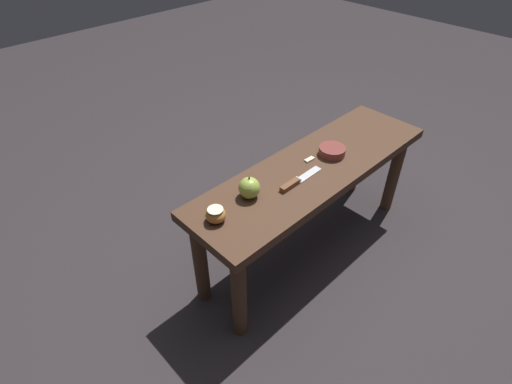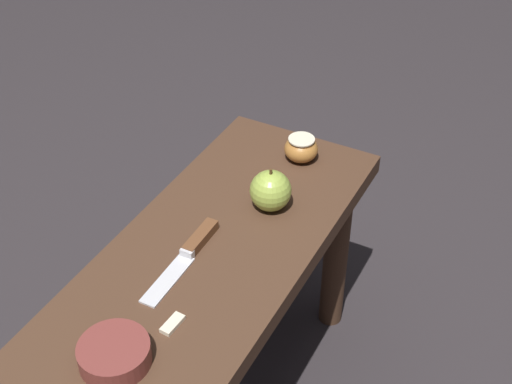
{
  "view_description": "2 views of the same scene",
  "coord_description": "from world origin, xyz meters",
  "px_view_note": "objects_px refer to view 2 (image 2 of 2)",
  "views": [
    {
      "loc": [
        -1.12,
        -0.81,
        1.45
      ],
      "look_at": [
        -0.33,
        0.01,
        0.52
      ],
      "focal_mm": 28.0,
      "sensor_mm": 36.0,
      "label": 1
    },
    {
      "loc": [
        0.64,
        0.52,
        1.38
      ],
      "look_at": [
        -0.33,
        0.01,
        0.52
      ],
      "focal_mm": 50.0,
      "sensor_mm": 36.0,
      "label": 2
    }
  ],
  "objects_px": {
    "wooden_bench": "(162,345)",
    "knife": "(192,249)",
    "bowl": "(116,354)",
    "apple_cut": "(301,149)",
    "apple_whole": "(271,191)"
  },
  "relations": [
    {
      "from": "apple_cut",
      "to": "bowl",
      "type": "bearing_deg",
      "value": -2.2
    },
    {
      "from": "apple_whole",
      "to": "apple_cut",
      "type": "height_order",
      "value": "apple_whole"
    },
    {
      "from": "knife",
      "to": "apple_cut",
      "type": "relative_size",
      "value": 3.14
    },
    {
      "from": "apple_cut",
      "to": "knife",
      "type": "bearing_deg",
      "value": -8.4
    },
    {
      "from": "wooden_bench",
      "to": "bowl",
      "type": "height_order",
      "value": "bowl"
    },
    {
      "from": "wooden_bench",
      "to": "knife",
      "type": "distance_m",
      "value": 0.18
    },
    {
      "from": "apple_whole",
      "to": "bowl",
      "type": "bearing_deg",
      "value": -5.01
    },
    {
      "from": "wooden_bench",
      "to": "apple_cut",
      "type": "relative_size",
      "value": 16.55
    },
    {
      "from": "apple_whole",
      "to": "bowl",
      "type": "xyz_separation_m",
      "value": [
        0.45,
        -0.04,
        -0.02
      ]
    },
    {
      "from": "wooden_bench",
      "to": "apple_whole",
      "type": "height_order",
      "value": "apple_whole"
    },
    {
      "from": "apple_cut",
      "to": "bowl",
      "type": "distance_m",
      "value": 0.63
    },
    {
      "from": "wooden_bench",
      "to": "bowl",
      "type": "bearing_deg",
      "value": 1.25
    },
    {
      "from": "knife",
      "to": "bowl",
      "type": "bearing_deg",
      "value": 5.37
    },
    {
      "from": "knife",
      "to": "apple_whole",
      "type": "xyz_separation_m",
      "value": [
        -0.18,
        0.07,
        0.03
      ]
    },
    {
      "from": "apple_whole",
      "to": "apple_cut",
      "type": "distance_m",
      "value": 0.18
    }
  ]
}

